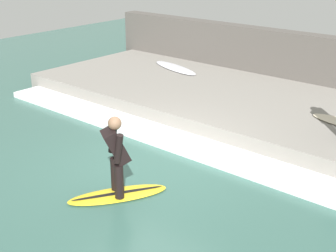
% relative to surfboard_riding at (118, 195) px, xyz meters
% --- Properties ---
extents(ground_plane, '(28.00, 28.00, 0.00)m').
position_rel_surfboard_riding_xyz_m(ground_plane, '(1.18, 0.35, -0.03)').
color(ground_plane, '#386056').
extents(concrete_ledge, '(4.40, 12.62, 0.47)m').
position_rel_surfboard_riding_xyz_m(concrete_ledge, '(5.05, 0.35, 0.20)').
color(concrete_ledge, gray).
rests_on(concrete_ledge, ground_plane).
extents(back_wall, '(0.50, 13.25, 1.80)m').
position_rel_surfboard_riding_xyz_m(back_wall, '(7.50, 0.35, 0.87)').
color(back_wall, '#544F49').
rests_on(back_wall, ground_plane).
extents(wave_foam_crest, '(0.84, 11.99, 0.15)m').
position_rel_surfboard_riding_xyz_m(wave_foam_crest, '(2.43, 0.35, 0.04)').
color(wave_foam_crest, white).
rests_on(wave_foam_crest, ground_plane).
extents(surfboard_riding, '(1.79, 1.38, 0.07)m').
position_rel_surfboard_riding_xyz_m(surfboard_riding, '(0.00, 0.00, 0.00)').
color(surfboard_riding, yellow).
rests_on(surfboard_riding, ground_plane).
extents(surfer_riding, '(0.60, 0.60, 1.44)m').
position_rel_surfboard_riding_xyz_m(surfer_riding, '(0.00, -0.00, 0.83)').
color(surfer_riding, black).
rests_on(surfer_riding, surfboard_riding).
extents(surfboard_spare, '(1.12, 2.14, 0.06)m').
position_rel_surfboard_riding_xyz_m(surfboard_spare, '(6.11, 3.68, 0.47)').
color(surfboard_spare, silver).
rests_on(surfboard_spare, concrete_ledge).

